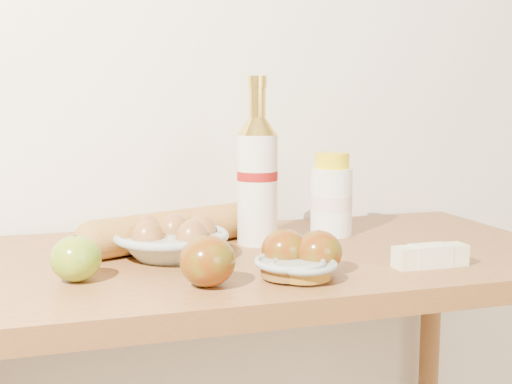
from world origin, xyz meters
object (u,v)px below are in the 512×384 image
bourbon_bottle (257,177)px  egg_bowl (172,241)px  table (251,316)px  cream_bottle (332,197)px  baguette (181,228)px

bourbon_bottle → egg_bowl: (-0.18, -0.06, -0.10)m
table → bourbon_bottle: 0.27m
egg_bowl → table: bearing=-4.8°
cream_bottle → egg_bowl: bearing=-154.7°
table → egg_bowl: (-0.15, 0.01, 0.15)m
table → bourbon_bottle: bourbon_bottle is taller
table → egg_bowl: egg_bowl is taller
egg_bowl → bourbon_bottle: bearing=19.2°
cream_bottle → egg_bowl: 0.37m
table → baguette: 0.22m
cream_bottle → baguette: size_ratio=0.40×
table → bourbon_bottle: bearing=65.5°
egg_bowl → baguette: (0.03, 0.08, 0.01)m
bourbon_bottle → egg_bowl: bearing=-163.5°
cream_bottle → baguette: bearing=-167.2°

